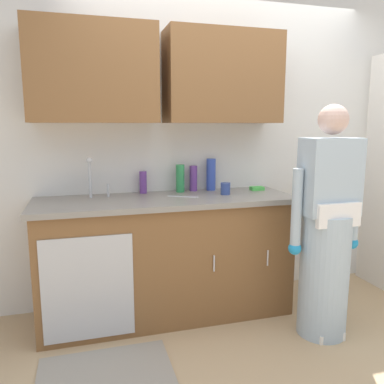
{
  "coord_description": "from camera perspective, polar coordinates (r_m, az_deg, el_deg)",
  "views": [
    {
      "loc": [
        -1.15,
        -2.14,
        1.49
      ],
      "look_at": [
        -0.39,
        0.55,
        1.0
      ],
      "focal_mm": 36.24,
      "sensor_mm": 36.0,
      "label": 1
    }
  ],
  "objects": [
    {
      "name": "person_at_sink",
      "position": [
        2.87,
        19.12,
        -6.77
      ],
      "size": [
        0.55,
        0.34,
        1.62
      ],
      "color": "white",
      "rests_on": "ground"
    },
    {
      "name": "knife_on_counter",
      "position": [
        2.97,
        -1.37,
        -0.66
      ],
      "size": [
        0.22,
        0.14,
        0.01
      ],
      "primitive_type": "cube",
      "rotation": [
        0.0,
        0.0,
        2.62
      ],
      "color": "silver",
      "rests_on": "countertop"
    },
    {
      "name": "bottle_cleaner_spray",
      "position": [
        3.27,
        2.81,
        2.59
      ],
      "size": [
        0.08,
        0.08,
        0.27
      ],
      "primitive_type": "cylinder",
      "color": "#334CB2",
      "rests_on": "countertop"
    },
    {
      "name": "sink",
      "position": [
        2.9,
        -13.81,
        -1.57
      ],
      "size": [
        0.5,
        0.36,
        0.35
      ],
      "color": "#B7BABF",
      "rests_on": "counter_cabinet"
    },
    {
      "name": "countertop",
      "position": [
        2.95,
        -3.86,
        -1.2
      ],
      "size": [
        1.96,
        0.66,
        0.04
      ],
      "primitive_type": "cube",
      "color": "gray",
      "rests_on": "counter_cabinet"
    },
    {
      "name": "bottle_water_tall",
      "position": [
        3.17,
        -1.75,
        2.01
      ],
      "size": [
        0.07,
        0.07,
        0.23
      ],
      "primitive_type": "cylinder",
      "color": "#2D8C4C",
      "rests_on": "countertop"
    },
    {
      "name": "floor_mat",
      "position": [
        2.64,
        -12.61,
        -24.48
      ],
      "size": [
        0.8,
        0.5,
        0.01
      ],
      "primitive_type": "cube",
      "color": "gray",
      "rests_on": "ground"
    },
    {
      "name": "ground_plane",
      "position": [
        2.84,
        11.4,
        -21.83
      ],
      "size": [
        9.0,
        9.0,
        0.0
      ],
      "primitive_type": "plane",
      "color": "tan"
    },
    {
      "name": "sponge",
      "position": [
        3.32,
        9.54,
        0.53
      ],
      "size": [
        0.11,
        0.07,
        0.03
      ],
      "primitive_type": "cube",
      "color": "#4CBF4C",
      "rests_on": "countertop"
    },
    {
      "name": "counter_cabinet",
      "position": [
        3.08,
        -3.81,
        -9.84
      ],
      "size": [
        1.9,
        0.62,
        0.9
      ],
      "color": "brown",
      "rests_on": "ground"
    },
    {
      "name": "kitchen_wall_with_uppers",
      "position": [
        3.29,
        2.06,
        9.68
      ],
      "size": [
        4.8,
        0.44,
        2.7
      ],
      "color": "silver",
      "rests_on": "ground"
    },
    {
      "name": "bottle_dish_liquid",
      "position": [
        3.14,
        -7.21,
        1.43
      ],
      "size": [
        0.06,
        0.06,
        0.18
      ],
      "primitive_type": "cylinder",
      "color": "#66388C",
      "rests_on": "countertop"
    },
    {
      "name": "cup_by_sink",
      "position": [
        3.08,
        4.94,
        0.5
      ],
      "size": [
        0.08,
        0.08,
        0.09
      ],
      "primitive_type": "cylinder",
      "color": "#33478C",
      "rests_on": "countertop"
    },
    {
      "name": "bottle_soap",
      "position": [
        3.23,
        0.2,
        2.02
      ],
      "size": [
        0.06,
        0.06,
        0.21
      ],
      "primitive_type": "cylinder",
      "color": "#66388C",
      "rests_on": "countertop"
    }
  ]
}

